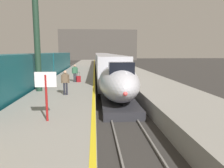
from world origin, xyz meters
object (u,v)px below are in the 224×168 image
object	(u,v)px
rolling_suitcase	(79,79)
departure_info_board	(46,86)
highspeed_train_main	(104,63)
station_column_mid	(36,11)
regional_train_adjacent	(42,67)
passenger_near_edge	(75,72)
passenger_mid_platform	(65,81)

from	to	relation	value
rolling_suitcase	departure_info_board	xyz separation A→B (m)	(-0.49, -12.16, 1.20)
highspeed_train_main	station_column_mid	world-z (taller)	station_column_mid
regional_train_adjacent	passenger_near_edge	distance (m)	6.98
highspeed_train_main	rolling_suitcase	world-z (taller)	highspeed_train_main
station_column_mid	rolling_suitcase	size ratio (longest dim) A/B	10.00
highspeed_train_main	departure_info_board	bearing A→B (deg)	-97.03
regional_train_adjacent	passenger_mid_platform	distance (m)	12.78
rolling_suitcase	departure_info_board	world-z (taller)	departure_info_board
highspeed_train_main	passenger_mid_platform	xyz separation A→B (m)	(-3.71, -24.68, 0.09)
passenger_near_edge	passenger_mid_platform	xyz separation A→B (m)	(-0.07, -6.63, 0.00)
passenger_mid_platform	rolling_suitcase	size ratio (longest dim) A/B	1.72
highspeed_train_main	departure_info_board	world-z (taller)	highspeed_train_main
passenger_mid_platform	departure_info_board	size ratio (longest dim) A/B	0.80
regional_train_adjacent	passenger_mid_platform	xyz separation A→B (m)	(4.39, -12.00, -0.09)
regional_train_adjacent	departure_info_board	size ratio (longest dim) A/B	17.26
regional_train_adjacent	passenger_mid_platform	bearing A→B (deg)	-69.90
regional_train_adjacent	departure_info_board	world-z (taller)	regional_train_adjacent
passenger_near_edge	station_column_mid	bearing A→B (deg)	-114.68
station_column_mid	passenger_near_edge	xyz separation A→B (m)	(2.26, 4.93, -4.87)
regional_train_adjacent	station_column_mid	world-z (taller)	station_column_mid
station_column_mid	departure_info_board	size ratio (longest dim) A/B	4.63
regional_train_adjacent	departure_info_board	xyz separation A→B (m)	(4.35, -17.75, 0.43)
highspeed_train_main	passenger_near_edge	world-z (taller)	highspeed_train_main
station_column_mid	passenger_mid_platform	xyz separation A→B (m)	(2.19, -1.70, -4.87)
highspeed_train_main	rolling_suitcase	distance (m)	18.58
rolling_suitcase	regional_train_adjacent	bearing A→B (deg)	130.82
passenger_near_edge	highspeed_train_main	bearing A→B (deg)	78.61
passenger_near_edge	rolling_suitcase	world-z (taller)	passenger_near_edge
rolling_suitcase	departure_info_board	bearing A→B (deg)	-92.30
rolling_suitcase	departure_info_board	size ratio (longest dim) A/B	0.46
station_column_mid	passenger_near_edge	distance (m)	7.29
departure_info_board	passenger_near_edge	bearing A→B (deg)	89.47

